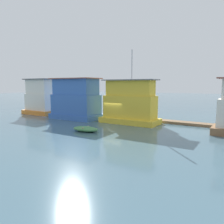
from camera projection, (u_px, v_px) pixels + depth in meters
ground_plane at (116, 122)px, 27.76m from camera, size 200.00×200.00×0.00m
dock_walkway at (127, 118)px, 30.30m from camera, size 42.40×1.41×0.30m
houseboat_orange at (41, 98)px, 35.26m from camera, size 5.63×3.34×5.66m
houseboat_blue at (76, 100)px, 30.44m from camera, size 7.03×3.82×5.63m
houseboat_yellow at (130, 104)px, 26.77m from camera, size 7.21×3.23×8.88m
dinghy_green at (86, 129)px, 22.15m from camera, size 2.95×1.74×0.53m
mooring_post_far_left at (87, 110)px, 32.75m from camera, size 0.23×0.23×1.81m
mooring_post_far_right at (65, 109)px, 35.15m from camera, size 0.23×0.23×1.63m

